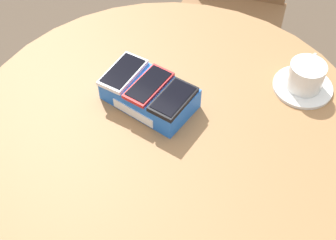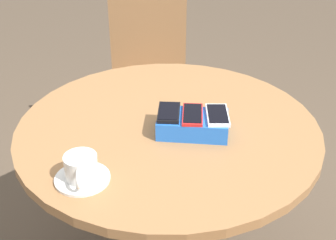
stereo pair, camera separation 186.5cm
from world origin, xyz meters
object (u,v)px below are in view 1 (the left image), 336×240
at_px(coffee_cup, 306,75).
at_px(saucer, 303,87).
at_px(phone_white, 123,72).
at_px(phone_box, 149,94).
at_px(phone_red, 149,85).
at_px(round_table, 168,161).
at_px(chair_far_side, 229,18).
at_px(phone_black, 173,99).

bearing_deg(coffee_cup, saucer, -81.31).
bearing_deg(phone_white, coffee_cup, 37.96).
height_order(phone_box, phone_red, phone_red).
height_order(round_table, chair_far_side, chair_far_side).
bearing_deg(phone_white, saucer, 37.68).
height_order(phone_red, phone_black, phone_black).
bearing_deg(phone_white, phone_box, 4.34).
height_order(phone_white, chair_far_side, chair_far_side).
relative_size(phone_white, chair_far_side, 0.15).
bearing_deg(coffee_cup, round_table, -123.31).
height_order(saucer, chair_far_side, chair_far_side).
distance_m(phone_white, chair_far_side, 0.81).
height_order(round_table, coffee_cup, coffee_cup).
bearing_deg(chair_far_side, phone_black, -70.37).
bearing_deg(round_table, coffee_cup, 56.69).
relative_size(phone_black, coffee_cup, 1.01).
bearing_deg(chair_far_side, phone_box, -75.56).
xyz_separation_m(phone_white, chair_far_side, (-0.11, 0.72, -0.34)).
bearing_deg(phone_box, phone_black, -3.78).
bearing_deg(chair_far_side, phone_white, -81.19).
height_order(round_table, phone_box, phone_box).
distance_m(round_table, phone_red, 0.22).
xyz_separation_m(round_table, phone_black, (-0.01, 0.03, 0.21)).
bearing_deg(round_table, phone_white, 170.09).
xyz_separation_m(phone_red, phone_black, (0.07, -0.00, 0.00)).
bearing_deg(phone_black, phone_red, 177.94).
height_order(phone_white, coffee_cup, coffee_cup).
distance_m(phone_white, saucer, 0.44).
distance_m(phone_box, phone_black, 0.08).
bearing_deg(phone_box, round_table, -22.21).
bearing_deg(phone_box, phone_white, -175.66).
height_order(phone_red, coffee_cup, coffee_cup).
xyz_separation_m(round_table, coffee_cup, (0.19, 0.30, 0.19)).
bearing_deg(phone_white, round_table, -9.91).
bearing_deg(round_table, phone_black, 101.00).
distance_m(round_table, phone_black, 0.21).
bearing_deg(chair_far_side, coffee_cup, -44.79).
relative_size(phone_red, phone_black, 1.08).
bearing_deg(chair_far_side, round_table, -70.67).
relative_size(round_table, phone_black, 7.92).
bearing_deg(phone_box, coffee_cup, 44.09).
relative_size(round_table, saucer, 6.47).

